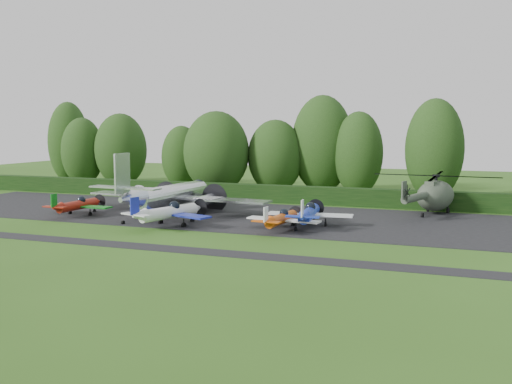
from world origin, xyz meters
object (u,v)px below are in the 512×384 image
(light_plane_red, at_px, (78,205))
(light_plane_white, at_px, (169,212))
(helicopter, at_px, (436,193))
(transport_plane, at_px, (170,195))
(light_plane_orange, at_px, (281,219))
(light_plane_blue, at_px, (309,213))

(light_plane_red, height_order, light_plane_white, light_plane_white)
(light_plane_red, xyz_separation_m, helicopter, (33.19, 13.35, 1.06))
(transport_plane, relative_size, helicopter, 1.44)
(light_plane_orange, distance_m, light_plane_blue, 3.20)
(transport_plane, height_order, light_plane_red, transport_plane)
(transport_plane, xyz_separation_m, light_plane_red, (-7.72, -4.65, -0.78))
(helicopter, bearing_deg, light_plane_red, -175.99)
(light_plane_red, xyz_separation_m, light_plane_blue, (23.13, 1.74, 0.13))
(transport_plane, bearing_deg, light_plane_orange, -27.03)
(light_plane_white, relative_size, light_plane_orange, 1.22)
(light_plane_red, distance_m, light_plane_orange, 21.42)
(light_plane_orange, height_order, light_plane_blue, light_plane_blue)
(transport_plane, bearing_deg, light_plane_white, -66.75)
(light_plane_white, height_order, helicopter, helicopter)
(light_plane_red, relative_size, light_plane_blue, 0.89)
(light_plane_red, height_order, light_plane_blue, light_plane_blue)
(light_plane_white, bearing_deg, light_plane_orange, -9.99)
(transport_plane, relative_size, light_plane_orange, 3.06)
(transport_plane, distance_m, helicopter, 26.91)
(transport_plane, height_order, helicopter, transport_plane)
(helicopter, bearing_deg, transport_plane, -179.04)
(light_plane_white, xyz_separation_m, light_plane_orange, (9.96, 1.38, -0.23))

